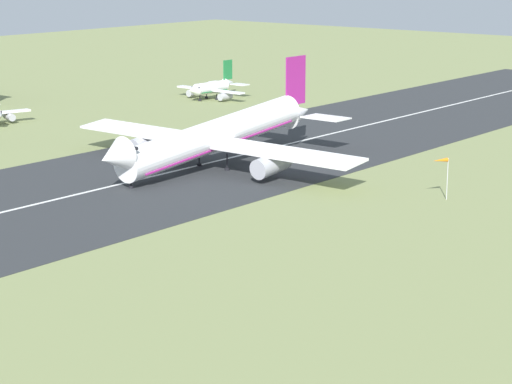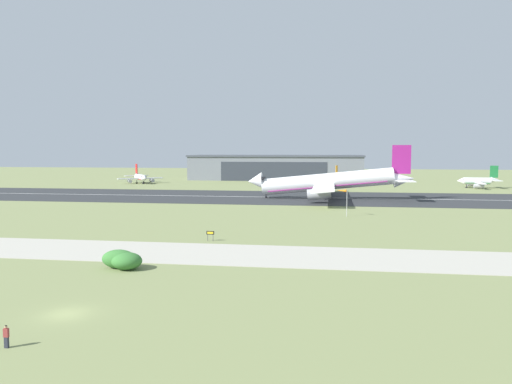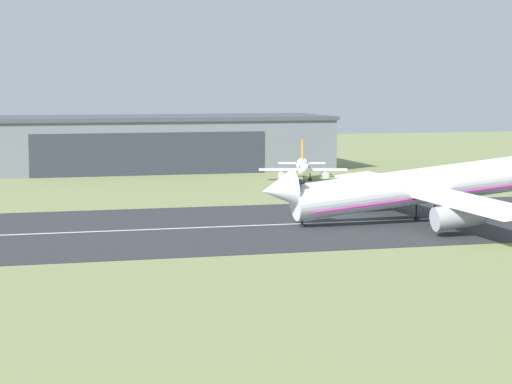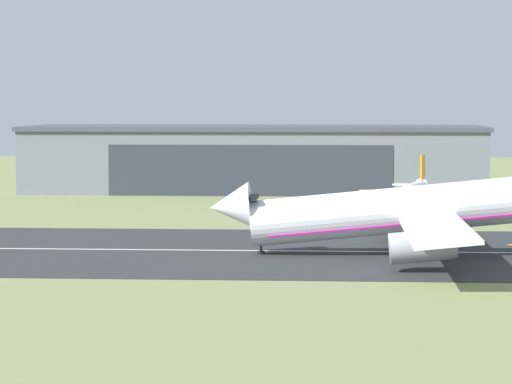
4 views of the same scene
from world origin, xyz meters
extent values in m
plane|color=#7A8451|center=(0.00, 59.85, 0.00)|extent=(622.32, 622.32, 0.00)
cube|color=#2B2D30|center=(0.00, 119.70, 0.03)|extent=(382.32, 47.34, 0.06)
cube|color=silver|center=(0.00, 119.70, 0.07)|extent=(344.09, 0.70, 0.01)
cube|color=slate|center=(-3.71, 217.63, 6.00)|extent=(88.73, 28.42, 11.99)
cube|color=#424751|center=(-3.71, 217.63, 12.44)|extent=(89.73, 29.42, 0.90)
cube|color=#2D333D|center=(-3.71, 203.37, 4.80)|extent=(53.24, 0.12, 9.60)
cylinder|color=white|center=(23.48, 116.43, 5.57)|extent=(41.67, 5.38, 9.25)
cone|color=white|center=(0.45, 116.36, 5.57)|extent=(5.23, 5.27, 5.69)
cube|color=black|center=(3.04, 116.37, 6.62)|extent=(1.15, 4.47, 0.55)
cube|color=#991E7A|center=(23.48, 116.43, 4.12)|extent=(37.06, 5.11, 3.82)
cube|color=white|center=(22.60, 132.47, 4.65)|extent=(6.38, 26.85, 1.01)
cylinder|color=#A8A8B2|center=(21.35, 130.32, 2.77)|extent=(7.12, 3.28, 3.90)
cube|color=white|center=(22.70, 100.39, 4.65)|extent=(6.38, 26.85, 1.01)
cylinder|color=#A8A8B2|center=(21.44, 102.53, 2.77)|extent=(7.12, 3.28, 3.90)
cylinder|color=black|center=(4.01, 116.37, 1.47)|extent=(0.24, 0.24, 2.94)
cylinder|color=black|center=(4.01, 116.37, 0.22)|extent=(0.84, 0.84, 0.44)
cylinder|color=black|center=(23.14, 119.58, 1.47)|extent=(0.24, 0.24, 2.94)
cylinder|color=black|center=(23.14, 119.58, 0.22)|extent=(0.84, 0.84, 0.44)
cylinder|color=black|center=(23.16, 113.28, 1.47)|extent=(0.24, 0.24, 2.94)
cylinder|color=black|center=(23.16, 113.28, 0.22)|extent=(0.84, 0.84, 0.44)
cylinder|color=white|center=(25.55, 182.55, 2.85)|extent=(5.37, 11.13, 2.54)
cone|color=white|center=(23.78, 176.23, 2.85)|extent=(3.06, 2.88, 2.54)
cone|color=white|center=(27.42, 189.24, 3.31)|extent=(3.02, 3.55, 2.28)
cube|color=black|center=(24.12, 177.44, 3.36)|extent=(2.37, 1.64, 0.44)
cube|color=orange|center=(25.55, 182.55, 2.15)|extent=(4.95, 10.06, 0.20)
cube|color=white|center=(20.38, 183.77, 2.41)|extent=(8.31, 4.10, 0.40)
cylinder|color=#A8A8B2|center=(20.90, 183.21, 1.37)|extent=(2.40, 3.60, 1.57)
cube|color=white|center=(30.60, 180.91, 2.41)|extent=(8.31, 4.10, 0.40)
cylinder|color=#A8A8B2|center=(29.87, 180.70, 1.37)|extent=(2.40, 3.60, 1.57)
cube|color=orange|center=(27.30, 188.80, 6.28)|extent=(1.01, 2.73, 4.31)
cube|color=white|center=(24.32, 190.05, 3.23)|extent=(4.39, 3.37, 0.24)
cube|color=white|center=(30.50, 188.33, 3.23)|extent=(4.39, 3.37, 0.24)
cylinder|color=black|center=(24.41, 178.48, 0.79)|extent=(0.24, 0.24, 1.58)
cylinder|color=black|center=(24.41, 178.48, 0.22)|extent=(0.84, 0.84, 0.44)
cylinder|color=black|center=(24.16, 183.24, 0.79)|extent=(0.24, 0.24, 1.58)
cylinder|color=black|center=(24.16, 183.24, 0.22)|extent=(0.84, 0.84, 0.44)
cylinder|color=black|center=(27.09, 182.41, 0.79)|extent=(0.24, 0.24, 1.58)
cylinder|color=black|center=(27.09, 182.41, 0.22)|extent=(0.84, 0.84, 0.44)
camera|label=1|loc=(-100.33, 6.19, 35.68)|focal=70.00mm
camera|label=2|loc=(24.84, -43.24, 15.66)|focal=35.00mm
camera|label=3|loc=(-39.52, -18.06, 20.35)|focal=70.00mm
camera|label=4|loc=(12.84, -21.23, 17.34)|focal=85.00mm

